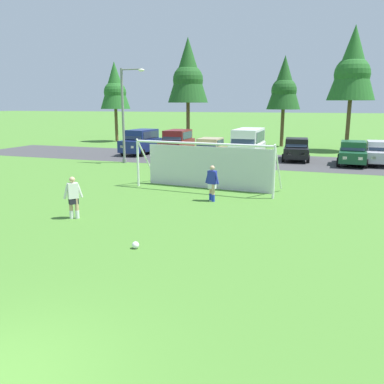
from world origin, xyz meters
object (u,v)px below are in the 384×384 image
player_defender_far (73,198)px  street_lamp (125,115)px  parked_car_slot_center_left (210,149)px  parked_car_slot_center_right (296,149)px  soccer_goal (207,164)px  parked_car_slot_far_right (379,153)px  soccer_ball (136,245)px  parked_car_slot_left (177,142)px  parked_car_slot_center (248,145)px  parked_car_slot_far_left (141,142)px  parked_car_slot_right (353,153)px  player_midfield_center (212,183)px

player_defender_far → street_lamp: bearing=110.8°
parked_car_slot_center_left → parked_car_slot_center_right: bearing=18.3°
soccer_goal → parked_car_slot_far_right: bearing=53.1°
soccer_goal → parked_car_slot_center_right: size_ratio=1.75×
soccer_ball → parked_car_slot_center_left: (-3.66, 19.84, 0.77)m
player_defender_far → parked_car_slot_left: bearing=100.0°
parked_car_slot_center → soccer_goal: bearing=-90.0°
parked_car_slot_center_left → parked_car_slot_far_right: (12.37, 1.68, 0.00)m
parked_car_slot_center → parked_car_slot_far_right: size_ratio=1.14×
parked_car_slot_far_left → parked_car_slot_left: (3.22, 0.46, 0.00)m
parked_car_slot_far_right → soccer_goal: bearing=-126.9°
parked_car_slot_center_left → parked_car_slot_right: size_ratio=0.99×
parked_car_slot_far_right → soccer_ball: bearing=-112.0°
parked_car_slot_center_left → player_defender_far: bearing=-90.4°
player_defender_far → parked_car_slot_center_right: parked_car_slot_center_right is taller
player_defender_far → parked_car_slot_far_left: size_ratio=0.35×
parked_car_slot_center_right → parked_car_slot_right: (4.08, -1.21, 0.00)m
soccer_ball → soccer_goal: soccer_goal is taller
player_defender_far → parked_car_slot_center: bearing=79.6°
soccer_ball → parked_car_slot_center_left: 20.19m
parked_car_slot_far_right → parked_car_slot_far_left: bearing=-179.9°
parked_car_slot_left → parked_car_slot_right: (14.14, -1.18, -0.24)m
parked_car_slot_center_left → parked_car_slot_center_right: 6.82m
soccer_ball → parked_car_slot_center: 19.71m
parked_car_slot_left → parked_car_slot_center: (6.67, -2.30, 0.23)m
soccer_ball → parked_car_slot_left: bearing=108.3°
player_defender_far → parked_car_slot_center: (3.20, 17.46, 0.52)m
parked_car_slot_left → soccer_goal: bearing=-62.4°
player_midfield_center → parked_car_slot_center_left: parked_car_slot_center_left is taller
player_midfield_center → parked_car_slot_left: size_ratio=0.35×
player_midfield_center → parked_car_slot_center_right: 15.45m
parked_car_slot_center_left → parked_car_slot_center: size_ratio=0.88×
parked_car_slot_left → street_lamp: street_lamp is taller
parked_car_slot_center_right → parked_car_slot_far_right: (5.90, -0.46, 0.00)m
player_defender_far → parked_car_slot_far_right: bearing=57.1°
soccer_ball → player_midfield_center: bearing=86.2°
parked_car_slot_left → street_lamp: 6.47m
player_midfield_center → parked_car_slot_far_left: size_ratio=0.35×
soccer_goal → player_defender_far: size_ratio=4.60×
parked_car_slot_far_right → parked_car_slot_center_right: bearing=175.5°
soccer_goal → parked_car_slot_far_left: (-9.89, 12.32, -0.18)m
parked_car_slot_far_left → parked_car_slot_far_right: bearing=0.1°
parked_car_slot_center → street_lamp: 9.45m
parked_car_slot_center_right → parked_car_slot_right: size_ratio=1.02×
soccer_goal → parked_car_slot_center_right: soccer_goal is taller
parked_car_slot_left → parked_car_slot_far_right: size_ratio=1.11×
parked_car_slot_center_left → street_lamp: 7.06m
soccer_ball → street_lamp: bearing=119.3°
soccer_goal → parked_car_slot_center_left: size_ratio=1.79×
soccer_goal → player_midfield_center: (1.02, -2.45, -0.47)m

